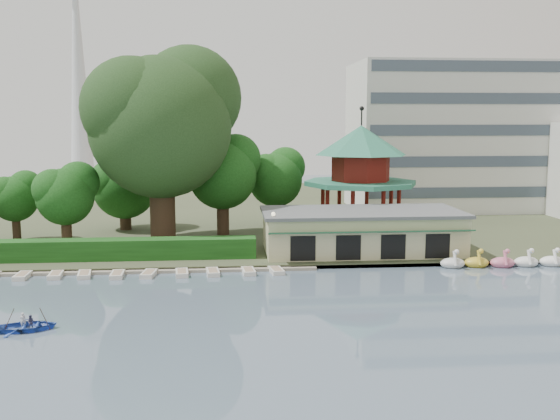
{
  "coord_description": "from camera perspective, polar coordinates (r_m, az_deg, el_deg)",
  "views": [
    {
      "loc": [
        -2.46,
        -34.72,
        12.59
      ],
      "look_at": [
        2.0,
        18.0,
        5.0
      ],
      "focal_mm": 40.0,
      "sensor_mm": 36.0,
      "label": 1
    }
  ],
  "objects": [
    {
      "name": "pavilion",
      "position": [
        68.46,
        7.39,
        3.82
      ],
      "size": [
        12.4,
        12.4,
        13.5
      ],
      "color": "beige",
      "rests_on": "shore"
    },
    {
      "name": "shore",
      "position": [
        87.63,
        -3.18,
        0.02
      ],
      "size": [
        220.0,
        70.0,
        0.4
      ],
      "primitive_type": "cube",
      "color": "#424930",
      "rests_on": "ground"
    },
    {
      "name": "big_tree",
      "position": [
        63.27,
        -10.71,
        8.33
      ],
      "size": [
        15.44,
        14.38,
        19.79
      ],
      "color": "#3A281C",
      "rests_on": "shore"
    },
    {
      "name": "moored_rowboats",
      "position": [
        53.07,
        -15.95,
        -5.68
      ],
      "size": [
        29.81,
        2.73,
        0.36
      ],
      "color": "silver",
      "rests_on": "ground"
    },
    {
      "name": "small_trees",
      "position": [
        67.83,
        -12.56,
        2.54
      ],
      "size": [
        39.62,
        16.44,
        10.81
      ],
      "color": "#3A281C",
      "rests_on": "shore"
    },
    {
      "name": "lamp_post",
      "position": [
        54.65,
        -0.61,
        -1.58
      ],
      "size": [
        0.36,
        0.36,
        4.28
      ],
      "color": "black",
      "rests_on": "shore"
    },
    {
      "name": "rowboat_with_passengers",
      "position": [
        41.28,
        -22.12,
        -9.48
      ],
      "size": [
        5.33,
        4.21,
        2.01
      ],
      "color": "#2F51B0",
      "rests_on": "ground"
    },
    {
      "name": "dock",
      "position": [
        54.24,
        -14.9,
        -5.41
      ],
      "size": [
        34.0,
        1.6,
        0.24
      ],
      "primitive_type": "cube",
      "color": "gray",
      "rests_on": "ground"
    },
    {
      "name": "office_building",
      "position": [
        90.84,
        18.02,
        5.96
      ],
      "size": [
        38.0,
        18.0,
        20.0
      ],
      "color": "silver",
      "rests_on": "shore"
    },
    {
      "name": "ground_plane",
      "position": [
        37.01,
        -0.75,
        -11.72
      ],
      "size": [
        220.0,
        220.0,
        0.0
      ],
      "primitive_type": "plane",
      "color": "slate",
      "rests_on": "ground"
    },
    {
      "name": "broadcast_tower",
      "position": [
        180.41,
        -18.06,
        14.58
      ],
      "size": [
        8.0,
        8.0,
        96.0
      ],
      "color": "silver",
      "rests_on": "ground"
    },
    {
      "name": "boathouse",
      "position": [
        58.94,
        7.45,
        -1.89
      ],
      "size": [
        18.6,
        9.39,
        3.9
      ],
      "color": "beige",
      "rests_on": "shore"
    },
    {
      "name": "hedge",
      "position": [
        57.74,
        -17.31,
        -3.49
      ],
      "size": [
        30.0,
        2.0,
        1.8
      ],
      "primitive_type": "cube",
      "color": "#1B5017",
      "rests_on": "shore"
    },
    {
      "name": "embankment",
      "position": [
        53.54,
        -2.08,
        -5.28
      ],
      "size": [
        220.0,
        0.6,
        0.3
      ],
      "primitive_type": "cube",
      "color": "gray",
      "rests_on": "ground"
    },
    {
      "name": "swan_boats",
      "position": [
        60.17,
        24.22,
        -4.26
      ],
      "size": [
        22.32,
        2.12,
        1.92
      ],
      "color": "silver",
      "rests_on": "ground"
    }
  ]
}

